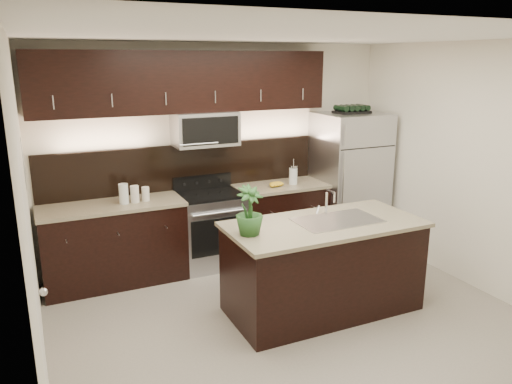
# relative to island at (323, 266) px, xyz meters

# --- Properties ---
(ground) EXTENTS (4.50, 4.50, 0.00)m
(ground) POSITION_rel_island_xyz_m (-0.39, -0.13, -0.47)
(ground) COLOR gray
(ground) RESTS_ON ground
(room_walls) EXTENTS (4.52, 4.02, 2.71)m
(room_walls) POSITION_rel_island_xyz_m (-0.51, -0.17, 1.22)
(room_walls) COLOR silver
(room_walls) RESTS_ON ground
(counter_run) EXTENTS (3.51, 0.65, 0.94)m
(counter_run) POSITION_rel_island_xyz_m (-0.85, 1.56, -0.00)
(counter_run) COLOR black
(counter_run) RESTS_ON ground
(upper_fixtures) EXTENTS (3.49, 0.40, 1.66)m
(upper_fixtures) POSITION_rel_island_xyz_m (-0.82, 1.71, 1.67)
(upper_fixtures) COLOR black
(upper_fixtures) RESTS_ON counter_run
(island) EXTENTS (1.96, 0.96, 0.94)m
(island) POSITION_rel_island_xyz_m (0.00, 0.00, 0.00)
(island) COLOR black
(island) RESTS_ON ground
(sink_faucet) EXTENTS (0.84, 0.50, 0.28)m
(sink_faucet) POSITION_rel_island_xyz_m (0.15, 0.01, 0.48)
(sink_faucet) COLOR silver
(sink_faucet) RESTS_ON island
(refrigerator) EXTENTS (0.88, 0.79, 1.81)m
(refrigerator) POSITION_rel_island_xyz_m (1.34, 1.50, 0.44)
(refrigerator) COLOR #B2B2B7
(refrigerator) RESTS_ON ground
(wine_rack) EXTENTS (0.45, 0.28, 0.10)m
(wine_rack) POSITION_rel_island_xyz_m (1.34, 1.50, 1.39)
(wine_rack) COLOR black
(wine_rack) RESTS_ON refrigerator
(plant) EXTENTS (0.31, 0.31, 0.46)m
(plant) POSITION_rel_island_xyz_m (-0.82, -0.00, 0.70)
(plant) COLOR #224C1E
(plant) RESTS_ON island
(canisters) EXTENTS (0.34, 0.11, 0.23)m
(canisters) POSITION_rel_island_xyz_m (-1.58, 1.52, 0.57)
(canisters) COLOR silver
(canisters) RESTS_ON counter_run
(french_press) EXTENTS (0.11, 0.11, 0.32)m
(french_press) POSITION_rel_island_xyz_m (0.48, 1.51, 0.59)
(french_press) COLOR silver
(french_press) RESTS_ON counter_run
(bananas) EXTENTS (0.23, 0.19, 0.06)m
(bananas) POSITION_rel_island_xyz_m (0.16, 1.48, 0.50)
(bananas) COLOR gold
(bananas) RESTS_ON counter_run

